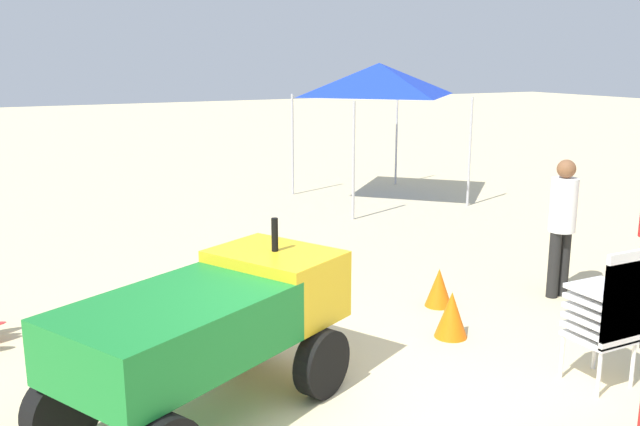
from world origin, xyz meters
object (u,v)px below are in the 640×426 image
(traffic_cone_near, at_px, (451,314))
(lifeguard_near_left, at_px, (562,219))
(popup_canopy, at_px, (379,80))
(traffic_cone_far, at_px, (439,287))
(utility_cart, at_px, (212,323))
(stacked_plastic_chairs, at_px, (611,308))

(traffic_cone_near, bearing_deg, lifeguard_near_left, 12.47)
(traffic_cone_near, bearing_deg, popup_canopy, 64.78)
(traffic_cone_near, relative_size, traffic_cone_far, 1.08)
(traffic_cone_near, distance_m, traffic_cone_far, 0.92)
(popup_canopy, relative_size, traffic_cone_near, 5.56)
(utility_cart, relative_size, popup_canopy, 1.02)
(lifeguard_near_left, bearing_deg, traffic_cone_far, 165.91)
(traffic_cone_far, bearing_deg, stacked_plastic_chairs, -87.86)
(traffic_cone_far, bearing_deg, lifeguard_near_left, -14.09)
(popup_canopy, distance_m, traffic_cone_far, 6.58)
(stacked_plastic_chairs, bearing_deg, popup_canopy, 72.53)
(lifeguard_near_left, bearing_deg, popup_canopy, 79.75)
(utility_cart, bearing_deg, traffic_cone_near, 7.96)
(stacked_plastic_chairs, distance_m, traffic_cone_far, 2.40)
(popup_canopy, height_order, traffic_cone_far, popup_canopy)
(popup_canopy, bearing_deg, traffic_cone_near, -115.22)
(traffic_cone_far, bearing_deg, utility_cart, -159.34)
(stacked_plastic_chairs, bearing_deg, lifeguard_near_left, 54.07)
(utility_cart, bearing_deg, lifeguard_near_left, 9.86)
(lifeguard_near_left, height_order, popup_canopy, popup_canopy)
(utility_cart, distance_m, lifeguard_near_left, 4.73)
(utility_cart, bearing_deg, stacked_plastic_chairs, -19.56)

